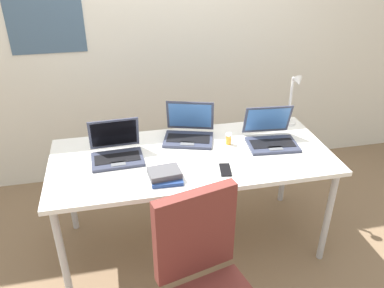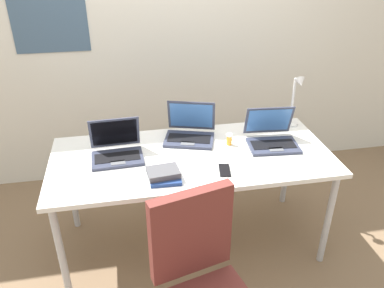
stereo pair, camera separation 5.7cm
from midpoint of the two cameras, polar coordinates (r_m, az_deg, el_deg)
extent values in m
plane|color=#7A6047|center=(2.96, -0.57, -14.03)|extent=(12.00, 12.00, 0.00)
cube|color=silver|center=(3.33, -4.66, 16.42)|extent=(6.00, 0.12, 2.60)
cube|color=#3F5972|center=(3.23, -21.61, 18.75)|extent=(0.56, 0.01, 0.76)
cube|color=white|center=(2.52, -0.64, -1.89)|extent=(1.80, 0.80, 0.03)
cylinder|color=#B2B5BA|center=(2.47, -19.04, -15.32)|extent=(0.04, 0.04, 0.71)
cylinder|color=#B2B5BA|center=(2.75, 18.63, -10.12)|extent=(0.04, 0.04, 0.71)
cylinder|color=#B2B5BA|center=(3.00, -17.99, -6.34)|extent=(0.04, 0.04, 0.71)
cylinder|color=#B2B5BA|center=(3.23, 12.92, -2.85)|extent=(0.04, 0.04, 0.71)
cylinder|color=white|center=(3.01, 13.27, 3.15)|extent=(0.12, 0.12, 0.02)
cylinder|color=white|center=(2.94, 13.66, 6.27)|extent=(0.02, 0.02, 0.34)
cylinder|color=white|center=(2.84, 14.38, 9.12)|extent=(0.01, 0.08, 0.01)
cone|color=white|center=(2.81, 14.73, 8.84)|extent=(0.07, 0.09, 0.09)
cube|color=#33384C|center=(2.67, -1.14, 0.61)|extent=(0.38, 0.31, 0.02)
cube|color=black|center=(2.67, -1.15, 0.83)|extent=(0.31, 0.20, 0.00)
cube|color=#595B60|center=(2.60, -1.31, 0.06)|extent=(0.10, 0.07, 0.00)
cube|color=#33384C|center=(2.74, -0.87, 4.19)|extent=(0.33, 0.15, 0.22)
cube|color=#3F72BF|center=(2.73, -0.88, 4.16)|extent=(0.30, 0.12, 0.19)
cube|color=#33384C|center=(2.66, 11.03, -0.07)|extent=(0.35, 0.25, 0.02)
cube|color=black|center=(2.66, 11.05, 0.15)|extent=(0.30, 0.15, 0.00)
cube|color=#595B60|center=(2.60, 11.52, -0.63)|extent=(0.10, 0.06, 0.00)
cube|color=#33384C|center=(2.73, 10.37, 3.56)|extent=(0.33, 0.10, 0.22)
cube|color=#3F72BF|center=(2.73, 10.41, 3.55)|extent=(0.30, 0.08, 0.18)
cube|color=#33384C|center=(2.50, -11.47, -2.23)|extent=(0.33, 0.23, 0.02)
cube|color=black|center=(2.49, -11.50, -2.01)|extent=(0.29, 0.13, 0.00)
cube|color=#595B60|center=(2.43, -11.37, -2.85)|extent=(0.09, 0.05, 0.00)
cube|color=#33384C|center=(2.56, -11.96, 1.52)|extent=(0.32, 0.07, 0.22)
cube|color=black|center=(2.55, -11.95, 1.49)|extent=(0.29, 0.06, 0.18)
ellipsoid|color=black|center=(2.72, -12.03, 0.70)|extent=(0.10, 0.11, 0.03)
cube|color=black|center=(2.36, 4.20, -3.78)|extent=(0.09, 0.14, 0.01)
cylinder|color=gold|center=(2.63, 4.75, 0.62)|extent=(0.04, 0.04, 0.06)
cylinder|color=white|center=(2.61, 4.78, 1.38)|extent=(0.04, 0.04, 0.01)
cube|color=navy|center=(2.27, -4.46, -5.03)|extent=(0.19, 0.16, 0.02)
cube|color=#4C4C51|center=(2.27, -4.77, -4.22)|extent=(0.19, 0.15, 0.04)
cube|color=brown|center=(1.93, -0.41, -12.86)|extent=(0.42, 0.16, 0.48)
camera|label=1|loc=(0.03, -90.66, -0.36)|focal=36.50mm
camera|label=2|loc=(0.03, 89.34, 0.36)|focal=36.50mm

